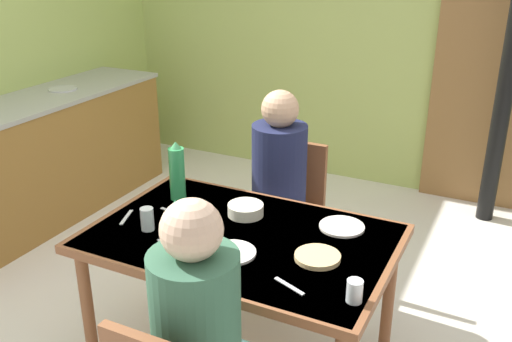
% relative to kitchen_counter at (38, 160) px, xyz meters
% --- Properties ---
extents(ground_plane, '(6.10, 6.10, 0.00)m').
position_rel_kitchen_counter_xyz_m(ground_plane, '(1.66, -0.56, -0.45)').
color(ground_plane, silver).
extents(wall_back, '(4.19, 0.10, 2.80)m').
position_rel_kitchen_counter_xyz_m(wall_back, '(1.66, 1.78, 0.95)').
color(wall_back, '#A8BA63').
rests_on(wall_back, ground_plane).
extents(door_wooden, '(0.80, 0.05, 2.00)m').
position_rel_kitchen_counter_xyz_m(door_wooden, '(2.84, 1.70, 0.55)').
color(door_wooden, olive).
rests_on(door_wooden, ground_plane).
extents(kitchen_counter, '(0.61, 2.21, 0.91)m').
position_rel_kitchen_counter_xyz_m(kitchen_counter, '(0.00, 0.00, 0.00)').
color(kitchen_counter, olive).
rests_on(kitchen_counter, ground_plane).
extents(dining_table, '(1.34, 0.88, 0.73)m').
position_rel_kitchen_counter_xyz_m(dining_table, '(2.09, -0.80, 0.21)').
color(dining_table, brown).
rests_on(dining_table, ground_plane).
extents(chair_far_diner, '(0.40, 0.40, 0.87)m').
position_rel_kitchen_counter_xyz_m(chair_far_diner, '(1.98, -0.01, 0.05)').
color(chair_far_diner, brown).
rests_on(chair_far_diner, ground_plane).
extents(person_near_diner, '(0.30, 0.37, 0.77)m').
position_rel_kitchen_counter_xyz_m(person_near_diner, '(2.28, -1.45, 0.33)').
color(person_near_diner, '#375C54').
rests_on(person_near_diner, ground_plane).
extents(person_far_diner, '(0.30, 0.37, 0.77)m').
position_rel_kitchen_counter_xyz_m(person_far_diner, '(1.98, -0.14, 0.33)').
color(person_far_diner, '#282445').
rests_on(person_far_diner, ground_plane).
extents(water_bottle_green_near, '(0.07, 0.07, 0.27)m').
position_rel_kitchen_counter_xyz_m(water_bottle_green_near, '(1.97, -1.10, 0.41)').
color(water_bottle_green_near, '#2D9C5A').
rests_on(water_bottle_green_near, dining_table).
extents(water_bottle_green_far, '(0.08, 0.08, 0.30)m').
position_rel_kitchen_counter_xyz_m(water_bottle_green_far, '(1.63, -0.60, 0.42)').
color(water_bottle_green_far, '#329C55').
rests_on(water_bottle_green_far, dining_table).
extents(serving_bowl_center, '(0.17, 0.17, 0.05)m').
position_rel_kitchen_counter_xyz_m(serving_bowl_center, '(2.02, -0.61, 0.31)').
color(serving_bowl_center, '#EEE5CA').
rests_on(serving_bowl_center, dining_table).
extents(dinner_plate_near_left, '(0.21, 0.21, 0.01)m').
position_rel_kitchen_counter_xyz_m(dinner_plate_near_left, '(2.47, -0.54, 0.29)').
color(dinner_plate_near_left, white).
rests_on(dinner_plate_near_left, dining_table).
extents(dinner_plate_near_right, '(0.20, 0.20, 0.01)m').
position_rel_kitchen_counter_xyz_m(dinner_plate_near_right, '(2.13, -0.96, 0.29)').
color(dinner_plate_near_right, white).
rests_on(dinner_plate_near_right, dining_table).
extents(drinking_glass_by_near_diner, '(0.06, 0.06, 0.09)m').
position_rel_kitchen_counter_xyz_m(drinking_glass_by_near_diner, '(2.69, -1.06, 0.32)').
color(drinking_glass_by_near_diner, silver).
rests_on(drinking_glass_by_near_diner, dining_table).
extents(drinking_glass_by_far_diner, '(0.06, 0.06, 0.10)m').
position_rel_kitchen_counter_xyz_m(drinking_glass_by_far_diner, '(1.69, -0.94, 0.33)').
color(drinking_glass_by_far_diner, silver).
rests_on(drinking_glass_by_far_diner, dining_table).
extents(bread_plate_sliced, '(0.19, 0.19, 0.02)m').
position_rel_kitchen_counter_xyz_m(bread_plate_sliced, '(2.47, -0.84, 0.29)').
color(bread_plate_sliced, '#DBB77A').
rests_on(bread_plate_sliced, dining_table).
extents(cutlery_knife_near, '(0.10, 0.13, 0.00)m').
position_rel_kitchen_counter_xyz_m(cutlery_knife_near, '(1.84, -0.95, 0.28)').
color(cutlery_knife_near, silver).
rests_on(cutlery_knife_near, dining_table).
extents(cutlery_fork_near, '(0.06, 0.15, 0.00)m').
position_rel_kitchen_counter_xyz_m(cutlery_fork_near, '(1.53, -0.89, 0.28)').
color(cutlery_fork_near, silver).
rests_on(cutlery_fork_near, dining_table).
extents(cutlery_knife_far, '(0.15, 0.04, 0.00)m').
position_rel_kitchen_counter_xyz_m(cutlery_knife_far, '(1.69, -0.74, 0.28)').
color(cutlery_knife_far, silver).
rests_on(cutlery_knife_far, dining_table).
extents(cutlery_fork_far, '(0.15, 0.07, 0.00)m').
position_rel_kitchen_counter_xyz_m(cutlery_fork_far, '(2.44, -1.07, 0.28)').
color(cutlery_fork_far, silver).
rests_on(cutlery_fork_far, dining_table).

